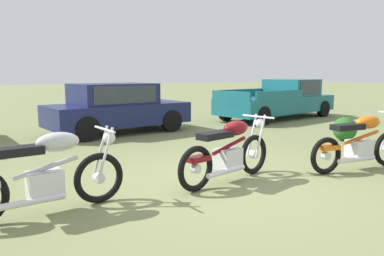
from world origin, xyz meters
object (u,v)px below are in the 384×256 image
(motorcycle_maroon, at_px, (228,152))
(motorcycle_orange, at_px, (360,143))
(shrub_low, at_px, (345,129))
(motorcycle_silver, at_px, (45,175))
(car_navy, at_px, (116,105))
(pickup_truck_teal, at_px, (281,99))

(motorcycle_maroon, height_order, motorcycle_orange, same)
(motorcycle_orange, distance_m, shrub_low, 3.07)
(motorcycle_silver, xyz_separation_m, shrub_low, (7.34, 2.01, -0.19))
(motorcycle_silver, xyz_separation_m, motorcycle_orange, (5.21, -0.20, -0.01))
(motorcycle_silver, bearing_deg, shrub_low, 5.86)
(car_navy, distance_m, pickup_truck_teal, 6.72)
(car_navy, bearing_deg, pickup_truck_teal, -5.77)
(motorcycle_silver, relative_size, pickup_truck_teal, 0.37)
(motorcycle_silver, bearing_deg, car_navy, 58.20)
(pickup_truck_teal, bearing_deg, shrub_low, -125.57)
(motorcycle_silver, bearing_deg, motorcycle_orange, -11.61)
(pickup_truck_teal, height_order, shrub_low, pickup_truck_teal)
(motorcycle_maroon, xyz_separation_m, car_navy, (-0.32, 5.64, 0.31))
(motorcycle_silver, bearing_deg, motorcycle_maroon, -5.41)
(pickup_truck_teal, relative_size, shrub_low, 9.16)
(motorcycle_silver, height_order, shrub_low, motorcycle_silver)
(motorcycle_orange, bearing_deg, motorcycle_maroon, 173.76)
(motorcycle_orange, height_order, pickup_truck_teal, pickup_truck_teal)
(car_navy, bearing_deg, motorcycle_maroon, -99.10)
(pickup_truck_teal, distance_m, shrub_low, 4.93)
(motorcycle_maroon, xyz_separation_m, pickup_truck_teal, (6.36, 6.41, 0.27))
(pickup_truck_teal, bearing_deg, motorcycle_orange, -134.50)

